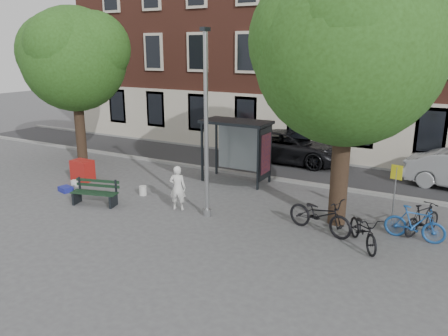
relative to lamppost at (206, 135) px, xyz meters
name	(u,v)px	position (x,y,z in m)	size (l,w,h in m)	color
ground	(207,216)	(0.00, 0.00, -2.78)	(90.00, 90.00, 0.00)	#4C4C4F
road	(284,168)	(0.00, 7.00, -2.78)	(40.00, 4.00, 0.01)	#28282B
curb_near	(267,177)	(0.00, 5.00, -2.72)	(40.00, 0.25, 0.12)	gray
curb_far	(298,158)	(0.00, 9.00, -2.72)	(40.00, 0.25, 0.12)	gray
building_row	(329,20)	(0.00, 13.00, 4.22)	(30.00, 8.00, 14.00)	brown
lamppost	(206,135)	(0.00, 0.00, 0.00)	(0.28, 0.35, 6.11)	#9EA0A3
tree_right	(348,44)	(4.01, 1.38, 2.83)	(5.76, 5.60, 8.20)	black
tree_left	(72,55)	(-8.99, 2.88, 2.43)	(5.18, 4.86, 7.40)	black
bus_shelter	(246,138)	(-0.61, 4.11, -0.87)	(2.85, 1.45, 2.62)	#1E2328
painter	(178,188)	(-1.20, 0.01, -1.99)	(0.58, 0.38, 1.59)	white
bench	(95,194)	(-4.11, -1.02, -2.38)	(1.79, 0.98, 0.88)	#1E2328
bike_a	(320,215)	(3.73, 0.52, -2.21)	(0.76, 2.18, 1.15)	black
bike_b	(415,224)	(6.35, 1.31, -2.27)	(0.49, 1.72, 1.03)	#1B4E99
bike_c	(364,230)	(5.12, 0.15, -2.29)	(0.65, 1.87, 0.98)	black
bike_d	(422,219)	(6.50, 1.89, -2.29)	(0.46, 1.64, 0.99)	black
car_dark	(290,146)	(-0.20, 8.34, -2.01)	(2.57, 5.57, 1.55)	black
red_stand	(83,170)	(-6.78, 0.91, -2.33)	(0.90, 0.60, 0.90)	#A41A15
blue_crate	(66,189)	(-6.25, -0.52, -2.68)	(0.55, 0.40, 0.20)	navy
bucket_a	(75,185)	(-6.20, -0.09, -2.60)	(0.28, 0.28, 0.36)	silver
bucket_b	(143,191)	(-3.30, 0.64, -2.60)	(0.28, 0.28, 0.36)	silver
bucket_c	(75,176)	(-7.15, 0.81, -2.60)	(0.28, 0.28, 0.36)	white
notice_sign	(396,182)	(5.60, 2.11, -1.31)	(0.35, 0.09, 2.01)	#9EA0A3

